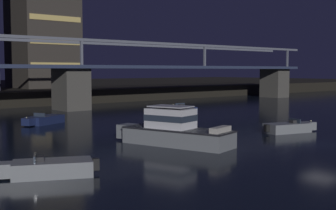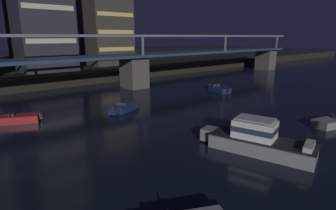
# 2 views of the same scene
# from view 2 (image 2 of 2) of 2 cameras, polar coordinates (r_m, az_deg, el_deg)

# --- Properties ---
(far_riverbank) EXTENTS (240.00, 80.00, 2.20)m
(far_riverbank) POSITION_cam_2_polar(r_m,az_deg,el_deg) (93.64, -23.58, 8.19)
(far_riverbank) COLOR black
(far_riverbank) RESTS_ON ground
(river_bridge) EXTENTS (94.49, 6.40, 9.38)m
(river_bridge) POSITION_cam_2_polar(r_m,az_deg,el_deg) (49.51, -7.21, 8.84)
(river_bridge) COLOR #4C4944
(river_bridge) RESTS_ON ground
(tower_central) EXTENTS (10.15, 10.42, 20.39)m
(tower_central) POSITION_cam_2_polar(r_m,az_deg,el_deg) (71.62, -13.00, 16.43)
(tower_central) COLOR #38332D
(tower_central) RESTS_ON far_riverbank
(cabin_cruiser_near_left) EXTENTS (4.76, 9.36, 2.79)m
(cabin_cruiser_near_left) POSITION_cam_2_polar(r_m,az_deg,el_deg) (23.03, 18.30, -6.94)
(cabin_cruiser_near_left) COLOR gray
(cabin_cruiser_near_left) RESTS_ON ground
(speedboat_near_right) EXTENTS (4.98, 3.31, 1.16)m
(speedboat_near_right) POSITION_cam_2_polar(r_m,az_deg,el_deg) (34.52, -9.23, -0.49)
(speedboat_near_right) COLOR #19234C
(speedboat_near_right) RESTS_ON ground
(speedboat_mid_center) EXTENTS (5.19, 2.72, 1.16)m
(speedboat_mid_center) POSITION_cam_2_polar(r_m,az_deg,el_deg) (33.06, 31.34, -3.11)
(speedboat_mid_center) COLOR gray
(speedboat_mid_center) RESTS_ON ground
(speedboat_mid_right) EXTENTS (2.60, 5.21, 1.16)m
(speedboat_mid_right) POSITION_cam_2_polar(r_m,az_deg,el_deg) (46.76, 10.62, 3.31)
(speedboat_mid_right) COLOR #19234C
(speedboat_mid_right) RESTS_ON ground
(speedboat_far_left) EXTENTS (5.02, 3.23, 1.16)m
(speedboat_far_left) POSITION_cam_2_polar(r_m,az_deg,el_deg) (33.69, -29.18, -2.54)
(speedboat_far_left) COLOR maroon
(speedboat_far_left) RESTS_ON ground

